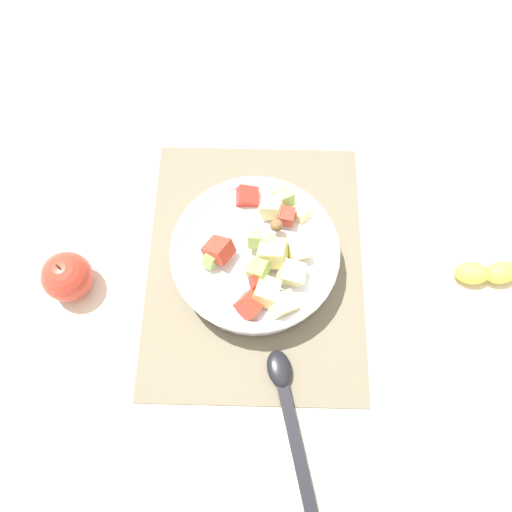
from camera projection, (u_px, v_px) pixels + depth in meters
ground_plane at (255, 265)px, 0.84m from camera, size 2.40×2.40×0.00m
placemat at (255, 264)px, 0.84m from camera, size 0.45×0.35×0.01m
salad_bowl at (257, 258)px, 0.80m from camera, size 0.26×0.26×0.10m
serving_spoon at (287, 401)px, 0.75m from camera, size 0.23×0.08×0.01m
whole_apple at (67, 277)px, 0.80m from camera, size 0.08×0.08×0.09m
banana_whole at (500, 270)px, 0.82m from camera, size 0.06×0.15×0.04m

